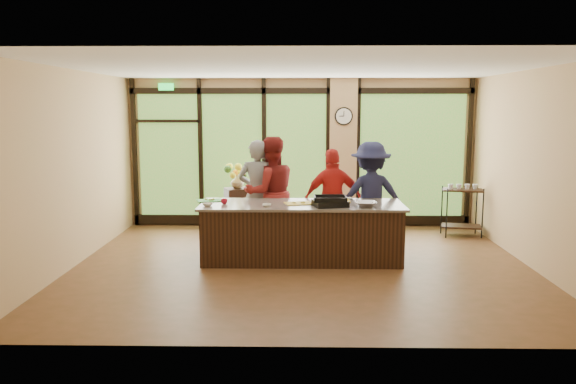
{
  "coord_description": "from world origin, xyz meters",
  "views": [
    {
      "loc": [
        -0.06,
        -8.43,
        2.43
      ],
      "look_at": [
        -0.22,
        0.4,
        1.09
      ],
      "focal_mm": 35.0,
      "sensor_mm": 36.0,
      "label": 1
    }
  ],
  "objects_px": {
    "island_base": "(302,233)",
    "flower_stand": "(238,210)",
    "bar_cart": "(462,205)",
    "cook_right": "(370,196)",
    "roasting_pan": "(330,203)",
    "cook_left": "(258,194)"
  },
  "relations": [
    {
      "from": "flower_stand",
      "to": "bar_cart",
      "type": "relative_size",
      "value": 0.88
    },
    {
      "from": "cook_right",
      "to": "flower_stand",
      "type": "height_order",
      "value": "cook_right"
    },
    {
      "from": "island_base",
      "to": "bar_cart",
      "type": "bearing_deg",
      "value": 30.24
    },
    {
      "from": "island_base",
      "to": "flower_stand",
      "type": "bearing_deg",
      "value": 122.05
    },
    {
      "from": "bar_cart",
      "to": "cook_left",
      "type": "bearing_deg",
      "value": -155.03
    },
    {
      "from": "island_base",
      "to": "cook_left",
      "type": "relative_size",
      "value": 1.65
    },
    {
      "from": "island_base",
      "to": "cook_right",
      "type": "height_order",
      "value": "cook_right"
    },
    {
      "from": "roasting_pan",
      "to": "cook_right",
      "type": "bearing_deg",
      "value": 38.02
    },
    {
      "from": "island_base",
      "to": "bar_cart",
      "type": "relative_size",
      "value": 3.11
    },
    {
      "from": "cook_left",
      "to": "roasting_pan",
      "type": "xyz_separation_m",
      "value": [
        1.19,
        -1.1,
        0.02
      ]
    },
    {
      "from": "bar_cart",
      "to": "flower_stand",
      "type": "bearing_deg",
      "value": -171.14
    },
    {
      "from": "cook_right",
      "to": "cook_left",
      "type": "bearing_deg",
      "value": -9.29
    },
    {
      "from": "cook_left",
      "to": "cook_right",
      "type": "distance_m",
      "value": 1.94
    },
    {
      "from": "island_base",
      "to": "flower_stand",
      "type": "height_order",
      "value": "island_base"
    },
    {
      "from": "cook_right",
      "to": "flower_stand",
      "type": "relative_size",
      "value": 2.11
    },
    {
      "from": "flower_stand",
      "to": "island_base",
      "type": "bearing_deg",
      "value": -78.4
    },
    {
      "from": "flower_stand",
      "to": "bar_cart",
      "type": "bearing_deg",
      "value": -23.05
    },
    {
      "from": "cook_left",
      "to": "flower_stand",
      "type": "height_order",
      "value": "cook_left"
    },
    {
      "from": "flower_stand",
      "to": "roasting_pan",
      "type": "bearing_deg",
      "value": -73.34
    },
    {
      "from": "island_base",
      "to": "bar_cart",
      "type": "distance_m",
      "value": 3.53
    },
    {
      "from": "flower_stand",
      "to": "cook_left",
      "type": "bearing_deg",
      "value": -87.3
    },
    {
      "from": "cook_right",
      "to": "roasting_pan",
      "type": "xyz_separation_m",
      "value": [
        -0.74,
        -0.98,
        0.04
      ]
    }
  ]
}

